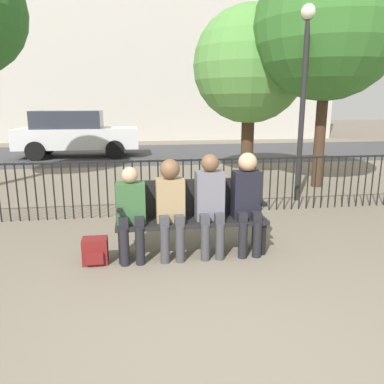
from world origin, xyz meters
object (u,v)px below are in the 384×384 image
seated_person_3 (247,197)px  parked_car_0 (76,133)px  seated_person_1 (171,202)px  seated_person_0 (131,209)px  tree_0 (250,66)px  backpack (95,251)px  lamp_post (305,75)px  park_bench (191,214)px  tree_1 (328,25)px  seated_person_2 (210,200)px

seated_person_3 → parked_car_0: parked_car_0 is taller
seated_person_1 → seated_person_3: 0.95m
seated_person_0 → tree_0: (3.01, 5.21, 2.15)m
parked_car_0 → backpack: bearing=-80.9°
lamp_post → parked_car_0: (-5.18, 7.15, -1.53)m
parked_car_0 → seated_person_1: bearing=-75.6°
seated_person_3 → tree_0: size_ratio=0.30×
park_bench → seated_person_1: seated_person_1 is taller
seated_person_0 → seated_person_1: size_ratio=0.93×
park_bench → lamp_post: (2.45, 2.30, 1.87)m
park_bench → tree_1: 5.68m
seated_person_0 → seated_person_2: bearing=0.4°
backpack → lamp_post: 4.93m
backpack → park_bench: bearing=9.6°
seated_person_2 → tree_1: (3.22, 3.55, 2.74)m
seated_person_0 → backpack: (-0.43, -0.06, -0.48)m
seated_person_1 → parked_car_0: parked_car_0 is taller
park_bench → seated_person_2: (0.22, -0.13, 0.21)m
seated_person_3 → backpack: 1.94m
seated_person_3 → park_bench: bearing=169.5°
backpack → tree_1: tree_1 is taller
park_bench → lamp_post: lamp_post is taller
seated_person_2 → backpack: 1.50m
backpack → lamp_post: (3.63, 2.50, 2.21)m
park_bench → tree_1: (3.43, 3.43, 2.95)m
backpack → tree_0: (3.44, 5.28, 2.62)m
seated_person_1 → tree_0: tree_0 is taller
tree_0 → lamp_post: 2.81m
parked_car_0 → park_bench: bearing=-73.9°
seated_person_1 → seated_person_2: (0.48, 0.00, 0.01)m
seated_person_2 → seated_person_3: (0.46, 0.00, 0.01)m
park_bench → seated_person_3: size_ratio=1.46×
backpack → parked_car_0: bearing=99.1°
parked_car_0 → seated_person_3: bearing=-70.4°
tree_1 → parked_car_0: tree_1 is taller
lamp_post → seated_person_3: bearing=-126.1°
park_bench → backpack: bearing=-170.4°
seated_person_1 → park_bench: bearing=25.8°
seated_person_1 → tree_0: 6.15m
tree_0 → parked_car_0: 6.91m
tree_1 → parked_car_0: 9.00m
park_bench → seated_person_2: 0.33m
backpack → tree_0: tree_0 is taller
seated_person_0 → seated_person_2: seated_person_2 is taller
tree_1 → lamp_post: size_ratio=1.41×
park_bench → backpack: 1.24m
tree_1 → lamp_post: tree_1 is taller
tree_0 → lamp_post: tree_0 is taller
seated_person_0 → park_bench: bearing=10.3°
seated_person_0 → seated_person_3: 1.42m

